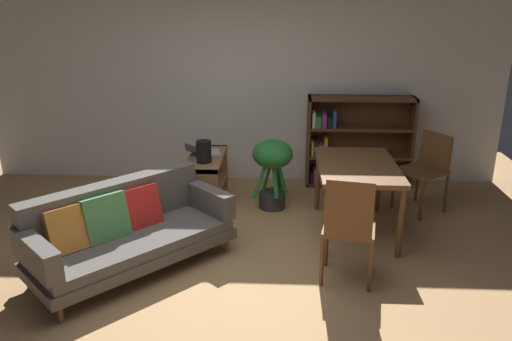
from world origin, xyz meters
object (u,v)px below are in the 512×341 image
desk_speaker (204,152)px  open_laptop (204,151)px  fabric_couch (125,229)px  dining_chair_far (426,167)px  dining_chair_near (349,225)px  dining_table (357,172)px  potted_floor_plant (273,164)px  media_console (207,181)px  bookshelf (353,141)px

desk_speaker → open_laptop: bearing=97.7°
fabric_couch → dining_chair_far: size_ratio=2.05×
dining_chair_near → open_laptop: bearing=128.4°
fabric_couch → dining_chair_far: (3.09, 1.50, 0.15)m
dining_table → potted_floor_plant: bearing=145.7°
desk_speaker → dining_table: size_ratio=0.21×
media_console → dining_chair_far: (2.56, -0.06, 0.24)m
open_laptop → dining_table: (1.71, -0.85, 0.06)m
media_console → potted_floor_plant: (0.79, -0.10, 0.26)m
fabric_couch → bookshelf: 3.32m
fabric_couch → open_laptop: size_ratio=3.96×
open_laptop → desk_speaker: desk_speaker is taller
dining_chair_near → potted_floor_plant: bearing=112.2°
dining_chair_near → media_console: bearing=130.0°
media_console → bookshelf: (1.83, 0.78, 0.30)m
open_laptop → dining_table: size_ratio=0.38×
open_laptop → dining_chair_near: (1.50, -1.89, -0.06)m
media_console → desk_speaker: (0.01, -0.20, 0.43)m
media_console → dining_table: size_ratio=0.82×
dining_table → open_laptop: bearing=153.6°
potted_floor_plant → bookshelf: 1.36m
dining_chair_far → bookshelf: bearing=131.4°
dining_chair_far → dining_chair_near: bearing=-123.0°
dining_chair_far → potted_floor_plant: bearing=-178.7°
dining_table → dining_chair_near: bearing=-101.1°
desk_speaker → dining_table: bearing=-16.6°
potted_floor_plant → bookshelf: bookshelf is taller
media_console → dining_table: dining_table is taller
dining_chair_near → bookshelf: bookshelf is taller
potted_floor_plant → dining_chair_far: 1.77m
media_console → dining_chair_near: 2.29m
open_laptop → desk_speaker: (0.05, -0.35, 0.10)m
desk_speaker → dining_chair_far: (2.55, 0.15, -0.19)m
bookshelf → desk_speaker: bearing=-151.6°
open_laptop → fabric_couch: bearing=-106.2°
desk_speaker → dining_chair_far: dining_chair_far is taller
desk_speaker → dining_chair_far: 2.56m
fabric_couch → open_laptop: bearing=73.8°
dining_chair_near → dining_chair_far: size_ratio=1.09×
dining_table → dining_chair_far: bearing=35.7°
desk_speaker → potted_floor_plant: desk_speaker is taller
open_laptop → bookshelf: bookshelf is taller
fabric_couch → potted_floor_plant: potted_floor_plant is taller
media_console → bookshelf: bearing=23.1°
media_console → dining_chair_far: 2.57m
potted_floor_plant → bookshelf: bearing=40.2°
desk_speaker → bookshelf: (1.82, 0.98, -0.13)m
dining_chair_near → bookshelf: 2.55m
fabric_couch → bookshelf: bookshelf is taller
desk_speaker → dining_table: 1.73m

